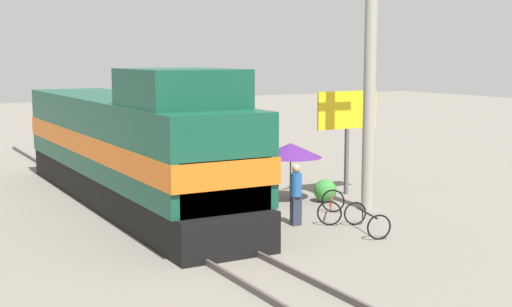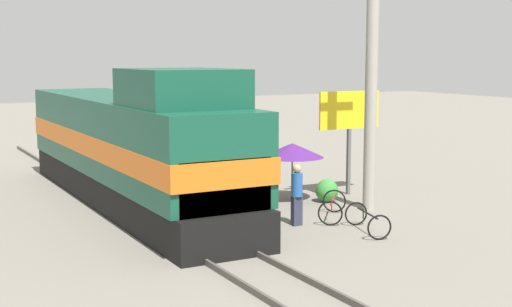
{
  "view_description": "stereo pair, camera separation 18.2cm",
  "coord_description": "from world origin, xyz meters",
  "px_view_note": "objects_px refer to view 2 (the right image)",
  "views": [
    {
      "loc": [
        -7.78,
        -18.83,
        5.05
      ],
      "look_at": [
        1.2,
        -2.64,
        2.49
      ],
      "focal_mm": 50.0,
      "sensor_mm": 36.0,
      "label": 1
    },
    {
      "loc": [
        -7.62,
        -18.92,
        5.05
      ],
      "look_at": [
        1.2,
        -2.64,
        2.49
      ],
      "focal_mm": 50.0,
      "sensor_mm": 36.0,
      "label": 2
    }
  ],
  "objects_px": {
    "vendor_umbrella": "(292,150)",
    "billboard_sign": "(349,116)",
    "locomotive": "(132,148)",
    "person_bystander": "(297,192)",
    "bicycle_spare": "(367,220)",
    "utility_pole": "(371,84)",
    "bicycle": "(332,207)"
  },
  "relations": [
    {
      "from": "bicycle",
      "to": "vendor_umbrella",
      "type": "bearing_deg",
      "value": 122.1
    },
    {
      "from": "billboard_sign",
      "to": "person_bystander",
      "type": "bearing_deg",
      "value": -142.52
    },
    {
      "from": "billboard_sign",
      "to": "bicycle_spare",
      "type": "bearing_deg",
      "value": -120.29
    },
    {
      "from": "vendor_umbrella",
      "to": "bicycle_spare",
      "type": "relative_size",
      "value": 1.13
    },
    {
      "from": "billboard_sign",
      "to": "utility_pole",
      "type": "bearing_deg",
      "value": -110.86
    },
    {
      "from": "utility_pole",
      "to": "person_bystander",
      "type": "xyz_separation_m",
      "value": [
        -3.27,
        -0.77,
        -3.11
      ]
    },
    {
      "from": "vendor_umbrella",
      "to": "billboard_sign",
      "type": "relative_size",
      "value": 0.58
    },
    {
      "from": "utility_pole",
      "to": "bicycle_spare",
      "type": "xyz_separation_m",
      "value": [
        -1.93,
        -2.46,
        -3.76
      ]
    },
    {
      "from": "bicycle",
      "to": "bicycle_spare",
      "type": "bearing_deg",
      "value": -54.38
    },
    {
      "from": "locomotive",
      "to": "person_bystander",
      "type": "distance_m",
      "value": 6.13
    },
    {
      "from": "locomotive",
      "to": "billboard_sign",
      "type": "relative_size",
      "value": 4.22
    },
    {
      "from": "utility_pole",
      "to": "person_bystander",
      "type": "relative_size",
      "value": 4.4
    },
    {
      "from": "utility_pole",
      "to": "billboard_sign",
      "type": "xyz_separation_m",
      "value": [
        0.93,
        2.45,
        -1.25
      ]
    },
    {
      "from": "vendor_umbrella",
      "to": "bicycle",
      "type": "bearing_deg",
      "value": -96.39
    },
    {
      "from": "person_bystander",
      "to": "utility_pole",
      "type": "bearing_deg",
      "value": 13.31
    },
    {
      "from": "person_bystander",
      "to": "bicycle_spare",
      "type": "relative_size",
      "value": 0.95
    },
    {
      "from": "bicycle_spare",
      "to": "vendor_umbrella",
      "type": "bearing_deg",
      "value": -79.83
    },
    {
      "from": "locomotive",
      "to": "vendor_umbrella",
      "type": "xyz_separation_m",
      "value": [
        5.12,
        -1.88,
        -0.19
      ]
    },
    {
      "from": "utility_pole",
      "to": "bicycle_spare",
      "type": "distance_m",
      "value": 4.89
    },
    {
      "from": "utility_pole",
      "to": "locomotive",
      "type": "bearing_deg",
      "value": 147.22
    },
    {
      "from": "locomotive",
      "to": "person_bystander",
      "type": "bearing_deg",
      "value": -56.34
    },
    {
      "from": "person_bystander",
      "to": "locomotive",
      "type": "bearing_deg",
      "value": 123.66
    },
    {
      "from": "utility_pole",
      "to": "bicycle_spare",
      "type": "height_order",
      "value": "utility_pole"
    },
    {
      "from": "vendor_umbrella",
      "to": "bicycle",
      "type": "distance_m",
      "value": 3.28
    },
    {
      "from": "bicycle_spare",
      "to": "bicycle",
      "type": "bearing_deg",
      "value": -77.68
    },
    {
      "from": "billboard_sign",
      "to": "bicycle",
      "type": "distance_m",
      "value": 4.79
    },
    {
      "from": "locomotive",
      "to": "person_bystander",
      "type": "height_order",
      "value": "locomotive"
    },
    {
      "from": "person_bystander",
      "to": "bicycle",
      "type": "distance_m",
      "value": 1.58
    },
    {
      "from": "vendor_umbrella",
      "to": "bicycle",
      "type": "xyz_separation_m",
      "value": [
        -0.33,
        -2.95,
        -1.4
      ]
    },
    {
      "from": "bicycle",
      "to": "bicycle_spare",
      "type": "height_order",
      "value": "bicycle"
    },
    {
      "from": "locomotive",
      "to": "billboard_sign",
      "type": "distance_m",
      "value": 7.82
    },
    {
      "from": "utility_pole",
      "to": "billboard_sign",
      "type": "distance_m",
      "value": 2.9
    }
  ]
}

